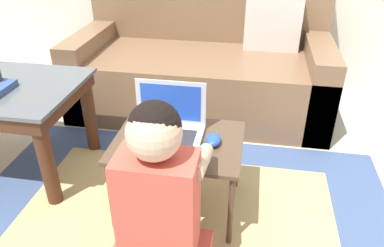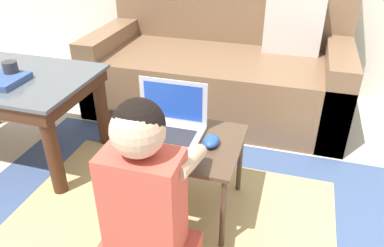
{
  "view_description": "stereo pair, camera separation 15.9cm",
  "coord_description": "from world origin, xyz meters",
  "px_view_note": "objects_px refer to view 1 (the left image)",
  "views": [
    {
      "loc": [
        0.19,
        -1.22,
        1.23
      ],
      "look_at": [
        -0.05,
        0.14,
        0.43
      ],
      "focal_mm": 35.0,
      "sensor_mm": 36.0,
      "label": 1
    },
    {
      "loc": [
        0.34,
        -1.18,
        1.23
      ],
      "look_at": [
        -0.05,
        0.14,
        0.43
      ],
      "focal_mm": 35.0,
      "sensor_mm": 36.0,
      "label": 2
    }
  ],
  "objects_px": {
    "couch": "(203,67)",
    "laptop": "(167,127)",
    "laptop_desk": "(178,149)",
    "person_seated": "(159,211)",
    "computer_mouse": "(213,140)"
  },
  "relations": [
    {
      "from": "computer_mouse",
      "to": "couch",
      "type": "bearing_deg",
      "value": 100.54
    },
    {
      "from": "couch",
      "to": "laptop",
      "type": "xyz_separation_m",
      "value": [
        -0.0,
        -1.05,
        0.13
      ]
    },
    {
      "from": "couch",
      "to": "person_seated",
      "type": "height_order",
      "value": "couch"
    },
    {
      "from": "laptop",
      "to": "laptop_desk",
      "type": "bearing_deg",
      "value": -33.57
    },
    {
      "from": "person_seated",
      "to": "laptop_desk",
      "type": "bearing_deg",
      "value": 92.46
    },
    {
      "from": "couch",
      "to": "computer_mouse",
      "type": "xyz_separation_m",
      "value": [
        0.2,
        -1.09,
        0.11
      ]
    },
    {
      "from": "laptop",
      "to": "person_seated",
      "type": "bearing_deg",
      "value": -80.63
    },
    {
      "from": "couch",
      "to": "laptop_desk",
      "type": "bearing_deg",
      "value": -87.25
    },
    {
      "from": "computer_mouse",
      "to": "person_seated",
      "type": "relative_size",
      "value": 0.13
    },
    {
      "from": "laptop_desk",
      "to": "laptop",
      "type": "distance_m",
      "value": 0.1
    },
    {
      "from": "couch",
      "to": "person_seated",
      "type": "relative_size",
      "value": 2.22
    },
    {
      "from": "laptop",
      "to": "computer_mouse",
      "type": "bearing_deg",
      "value": -10.4
    },
    {
      "from": "couch",
      "to": "laptop",
      "type": "relative_size",
      "value": 5.34
    },
    {
      "from": "couch",
      "to": "laptop",
      "type": "bearing_deg",
      "value": -90.13
    },
    {
      "from": "computer_mouse",
      "to": "laptop_desk",
      "type": "bearing_deg",
      "value": 179.46
    }
  ]
}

